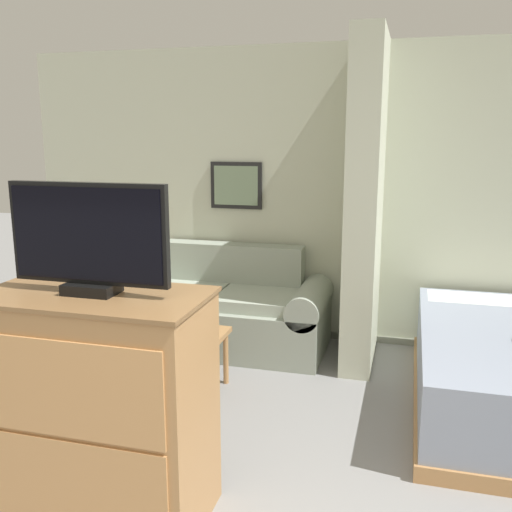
% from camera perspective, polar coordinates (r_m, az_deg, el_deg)
% --- Properties ---
extents(wall_back, '(6.25, 0.16, 2.60)m').
position_cam_1_polar(wall_back, '(5.11, 10.37, 5.75)').
color(wall_back, beige).
rests_on(wall_back, ground_plane).
extents(wall_partition_pillar, '(0.24, 0.88, 2.60)m').
position_cam_1_polar(wall_partition_pillar, '(4.60, 10.83, 5.12)').
color(wall_partition_pillar, beige).
rests_on(wall_partition_pillar, ground_plane).
extents(couch, '(1.84, 0.84, 0.86)m').
position_cam_1_polar(couch, '(5.06, -3.27, -5.44)').
color(couch, '#99A393').
rests_on(couch, ground_plane).
extents(coffee_table, '(0.64, 0.47, 0.44)m').
position_cam_1_polar(coffee_table, '(4.20, -7.57, -8.40)').
color(coffee_table, '#B27F4C').
rests_on(coffee_table, ground_plane).
extents(side_table, '(0.45, 0.45, 0.58)m').
position_cam_1_polar(side_table, '(5.39, -14.72, -2.92)').
color(side_table, '#B27F4C').
rests_on(side_table, ground_plane).
extents(table_lamp, '(0.32, 0.32, 0.43)m').
position_cam_1_polar(table_lamp, '(5.31, -14.94, 1.14)').
color(table_lamp, tan).
rests_on(table_lamp, side_table).
extents(tv_dresser, '(1.07, 0.56, 1.12)m').
position_cam_1_polar(tv_dresser, '(2.93, -15.43, -14.29)').
color(tv_dresser, '#B27F4C').
rests_on(tv_dresser, ground_plane).
extents(tv, '(0.77, 0.16, 0.51)m').
position_cam_1_polar(tv, '(2.68, -16.40, 1.60)').
color(tv, black).
rests_on(tv, tv_dresser).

